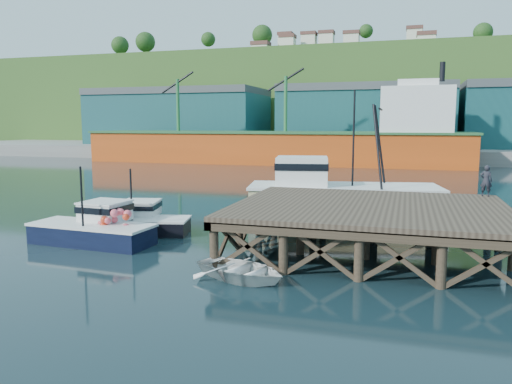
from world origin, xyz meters
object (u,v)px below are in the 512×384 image
at_px(boat_navy, 95,227).
at_px(dinghy, 242,270).
at_px(trawler, 339,192).
at_px(dockworker, 486,181).
at_px(boat_black, 137,221).

distance_m(boat_navy, dinghy, 9.31).
relative_size(trawler, dinghy, 3.27).
xyz_separation_m(boat_navy, trawler, (10.43, 10.28, 0.83)).
bearing_deg(dockworker, boat_navy, 32.42).
bearing_deg(trawler, dinghy, -107.70).
xyz_separation_m(boat_navy, dockworker, (18.22, 6.76, 2.15)).
bearing_deg(trawler, boat_black, -152.09).
bearing_deg(boat_black, dockworker, 0.04).
height_order(boat_navy, dinghy, boat_navy).
distance_m(boat_black, dinghy, 9.99).
bearing_deg(dinghy, dockworker, -21.49).
relative_size(dinghy, dockworker, 2.36).
relative_size(boat_black, trawler, 0.49).
bearing_deg(boat_navy, dockworker, 23.82).
bearing_deg(dinghy, trawler, 14.26).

